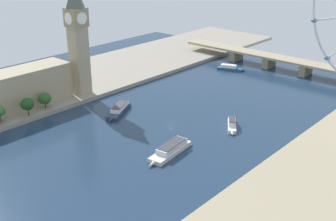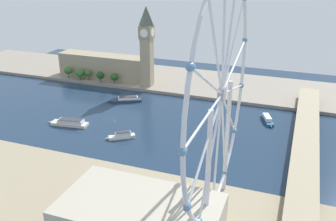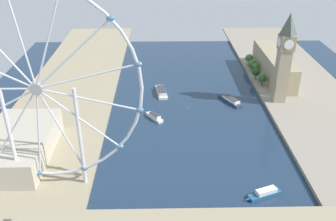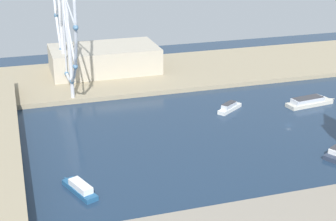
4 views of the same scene
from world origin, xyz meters
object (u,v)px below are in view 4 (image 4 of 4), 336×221
Objects in this scene: riverside_hall at (104,59)px; tour_boat_2 at (79,188)px; river_bridge at (2,146)px; tour_boat_3 at (309,102)px; tour_boat_0 at (230,107)px.

tour_boat_2 is (-168.12, 43.35, -10.23)m from riverside_hall.
river_bridge is at bearing 149.78° from riverside_hall.
river_bridge is 51.05m from tour_boat_2.
tour_boat_2 is 0.70× the size of tour_boat_3.
tour_boat_3 is at bearing -132.88° from riverside_hall.
river_bridge is (-128.47, 74.83, -3.64)m from riverside_hall.
tour_boat_2 is at bearing -141.55° from river_bridge.
tour_boat_2 is (-39.64, -31.48, -6.59)m from river_bridge.
tour_boat_0 is 0.58× the size of tour_boat_3.
river_bridge reaches higher than tour_boat_0.
river_bridge is 187.91m from tour_boat_3.
tour_boat_2 is at bearing -164.70° from tour_boat_3.
tour_boat_3 is at bearing -82.30° from river_bridge.
riverside_hall is 114.09m from tour_boat_0.
riverside_hall is at bearing -30.22° from river_bridge.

